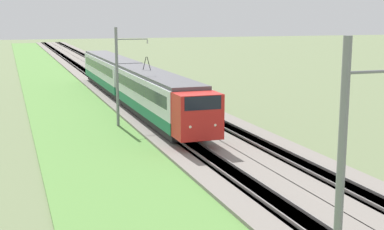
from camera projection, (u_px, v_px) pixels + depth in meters
ballast_main at (120, 97)px, 55.43m from camera, size 240.00×4.40×0.30m
ballast_adjacent at (160, 95)px, 56.82m from camera, size 240.00×4.40×0.30m
track_main at (120, 97)px, 55.43m from camera, size 240.00×1.57×0.45m
track_adjacent at (160, 95)px, 56.82m from camera, size 240.00×1.57×0.45m
grass_verge at (67, 100)px, 53.73m from camera, size 240.00×8.17×0.12m
passenger_train at (130, 80)px, 50.59m from camera, size 39.95×2.92×5.12m
catenary_mast_near at (342, 189)px, 13.49m from camera, size 0.22×2.56×7.95m
catenary_mast_mid at (118, 76)px, 40.36m from camera, size 0.22×2.56×7.58m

